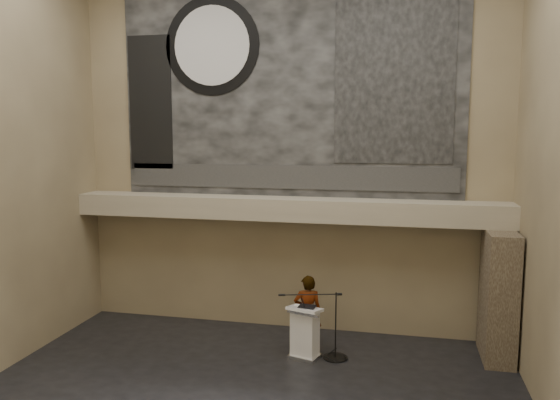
# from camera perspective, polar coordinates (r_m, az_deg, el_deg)

# --- Properties ---
(wall_back) EXTENTS (10.00, 0.02, 8.50)m
(wall_back) POSITION_cam_1_polar(r_m,az_deg,el_deg) (12.80, 0.79, 5.12)
(wall_back) COLOR #78684C
(wall_back) RESTS_ON floor
(wall_front) EXTENTS (10.00, 0.02, 8.50)m
(wall_front) POSITION_cam_1_polar(r_m,az_deg,el_deg) (5.25, -17.45, 1.52)
(wall_front) COLOR #78684C
(wall_front) RESTS_ON floor
(soffit) EXTENTS (10.00, 0.80, 0.50)m
(soffit) POSITION_cam_1_polar(r_m,az_deg,el_deg) (12.53, 0.40, -0.90)
(soffit) COLOR tan
(soffit) RESTS_ON wall_back
(sprinkler_left) EXTENTS (0.04, 0.04, 0.06)m
(sprinkler_left) POSITION_cam_1_polar(r_m,az_deg,el_deg) (12.95, -6.59, -1.93)
(sprinkler_left) COLOR #B2893D
(sprinkler_left) RESTS_ON soffit
(sprinkler_right) EXTENTS (0.04, 0.04, 0.06)m
(sprinkler_right) POSITION_cam_1_polar(r_m,az_deg,el_deg) (12.27, 9.06, -2.50)
(sprinkler_right) COLOR #B2893D
(sprinkler_right) RESTS_ON soffit
(banner) EXTENTS (8.00, 0.05, 5.00)m
(banner) POSITION_cam_1_polar(r_m,az_deg,el_deg) (12.79, 0.77, 11.62)
(banner) COLOR black
(banner) RESTS_ON wall_back
(banner_text_strip) EXTENTS (7.76, 0.02, 0.55)m
(banner_text_strip) POSITION_cam_1_polar(r_m,az_deg,el_deg) (12.77, 0.72, 2.41)
(banner_text_strip) COLOR #2A2A2A
(banner_text_strip) RESTS_ON banner
(banner_clock_rim) EXTENTS (2.30, 0.02, 2.30)m
(banner_clock_rim) POSITION_cam_1_polar(r_m,az_deg,el_deg) (13.35, -7.14, 15.70)
(banner_clock_rim) COLOR black
(banner_clock_rim) RESTS_ON banner
(banner_clock_face) EXTENTS (1.84, 0.02, 1.84)m
(banner_clock_face) POSITION_cam_1_polar(r_m,az_deg,el_deg) (13.33, -7.17, 15.71)
(banner_clock_face) COLOR silver
(banner_clock_face) RESTS_ON banner
(banner_building_print) EXTENTS (2.60, 0.02, 3.60)m
(banner_building_print) POSITION_cam_1_polar(r_m,az_deg,el_deg) (12.49, 11.81, 12.03)
(banner_building_print) COLOR black
(banner_building_print) RESTS_ON banner
(banner_brick_print) EXTENTS (1.10, 0.02, 3.20)m
(banner_brick_print) POSITION_cam_1_polar(r_m,az_deg,el_deg) (13.84, -13.39, 9.85)
(banner_brick_print) COLOR black
(banner_brick_print) RESTS_ON banner
(stone_pier) EXTENTS (0.60, 1.40, 2.70)m
(stone_pier) POSITION_cam_1_polar(r_m,az_deg,el_deg) (12.32, 21.85, -9.21)
(stone_pier) COLOR #45392B
(stone_pier) RESTS_ON floor
(lectern) EXTENTS (0.78, 0.65, 1.13)m
(lectern) POSITION_cam_1_polar(r_m,az_deg,el_deg) (11.70, 2.61, -13.68)
(lectern) COLOR silver
(lectern) RESTS_ON floor
(binder) EXTENTS (0.36, 0.30, 0.04)m
(binder) POSITION_cam_1_polar(r_m,az_deg,el_deg) (11.49, 2.82, -11.09)
(binder) COLOR black
(binder) RESTS_ON lectern
(papers) EXTENTS (0.26, 0.34, 0.00)m
(papers) POSITION_cam_1_polar(r_m,az_deg,el_deg) (11.54, 1.95, -11.08)
(papers) COLOR white
(papers) RESTS_ON lectern
(speaker_person) EXTENTS (0.67, 0.51, 1.66)m
(speaker_person) POSITION_cam_1_polar(r_m,az_deg,el_deg) (12.03, 2.90, -11.68)
(speaker_person) COLOR silver
(speaker_person) RESTS_ON floor
(mic_stand) EXTENTS (1.41, 0.58, 1.42)m
(mic_stand) POSITION_cam_1_polar(r_m,az_deg,el_deg) (11.86, 5.60, -15.20)
(mic_stand) COLOR black
(mic_stand) RESTS_ON floor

